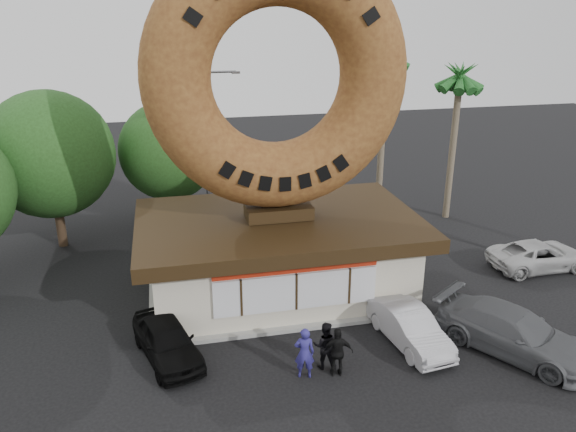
# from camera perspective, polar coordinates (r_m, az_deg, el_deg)

# --- Properties ---
(ground) EXTENTS (90.00, 90.00, 0.00)m
(ground) POSITION_cam_1_polar(r_m,az_deg,el_deg) (18.80, 3.00, -16.03)
(ground) COLOR black
(ground) RESTS_ON ground
(donut_shop) EXTENTS (11.20, 7.20, 3.80)m
(donut_shop) POSITION_cam_1_polar(r_m,az_deg,el_deg) (22.93, -0.94, -3.70)
(donut_shop) COLOR beige
(donut_shop) RESTS_ON ground
(giant_donut) EXTENTS (9.89, 2.52, 9.89)m
(giant_donut) POSITION_cam_1_polar(r_m,az_deg,el_deg) (21.05, -1.06, 13.90)
(giant_donut) COLOR #94602B
(giant_donut) RESTS_ON donut_shop
(tree_west) EXTENTS (6.00, 6.00, 7.65)m
(tree_west) POSITION_cam_1_polar(r_m,az_deg,el_deg) (28.73, -23.05, 5.76)
(tree_west) COLOR #473321
(tree_west) RESTS_ON ground
(tree_mid) EXTENTS (5.20, 5.20, 6.63)m
(tree_mid) POSITION_cam_1_polar(r_m,az_deg,el_deg) (30.34, -12.00, 6.47)
(tree_mid) COLOR #473321
(tree_mid) RESTS_ON ground
(palm_near) EXTENTS (2.60, 2.60, 9.75)m
(palm_near) POSITION_cam_1_polar(r_m,az_deg,el_deg) (30.93, 9.97, 15.15)
(palm_near) COLOR #726651
(palm_near) RESTS_ON ground
(palm_far) EXTENTS (2.60, 2.60, 8.75)m
(palm_far) POSITION_cam_1_polar(r_m,az_deg,el_deg) (31.21, 17.04, 12.91)
(palm_far) COLOR #726651
(palm_far) RESTS_ON ground
(street_lamp) EXTENTS (2.11, 0.20, 8.00)m
(street_lamp) POSITION_cam_1_polar(r_m,az_deg,el_deg) (31.30, -8.16, 8.02)
(street_lamp) COLOR #59595E
(street_lamp) RESTS_ON ground
(person_left) EXTENTS (0.72, 0.55, 1.77)m
(person_left) POSITION_cam_1_polar(r_m,az_deg,el_deg) (18.31, 1.68, -13.72)
(person_left) COLOR navy
(person_left) RESTS_ON ground
(person_center) EXTENTS (0.95, 0.82, 1.66)m
(person_center) POSITION_cam_1_polar(r_m,az_deg,el_deg) (18.79, 3.77, -12.98)
(person_center) COLOR black
(person_center) RESTS_ON ground
(person_right) EXTENTS (1.04, 0.54, 1.70)m
(person_right) POSITION_cam_1_polar(r_m,az_deg,el_deg) (18.46, 5.07, -13.61)
(person_right) COLOR black
(person_right) RESTS_ON ground
(car_black) EXTENTS (2.65, 4.22, 1.34)m
(car_black) POSITION_cam_1_polar(r_m,az_deg,el_deg) (19.72, -12.19, -12.23)
(car_black) COLOR black
(car_black) RESTS_ON ground
(car_silver) EXTENTS (1.89, 4.09, 1.30)m
(car_silver) POSITION_cam_1_polar(r_m,az_deg,el_deg) (20.47, 12.25, -10.96)
(car_silver) COLOR #B1AFB5
(car_silver) RESTS_ON ground
(car_grey) EXTENTS (4.72, 5.59, 1.53)m
(car_grey) POSITION_cam_1_polar(r_m,az_deg,el_deg) (21.01, 21.87, -10.84)
(car_grey) COLOR #5C5E61
(car_grey) RESTS_ON ground
(car_white) EXTENTS (4.58, 2.17, 1.26)m
(car_white) POSITION_cam_1_polar(r_m,az_deg,el_deg) (27.79, 24.15, -3.66)
(car_white) COLOR #BDBDBD
(car_white) RESTS_ON ground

